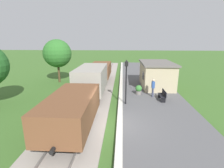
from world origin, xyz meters
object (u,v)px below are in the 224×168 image
Objects in this scene: station_hut at (156,74)px; tree_trackside_far at (57,54)px; lamp_post_near at (126,74)px; person_waiting at (153,87)px; bench_near_hut at (163,95)px; bench_down_platform at (147,73)px; potted_planter at (139,90)px; freight_train at (92,82)px.

tree_trackside_far is at bearing 169.94° from station_hut.
person_waiting is at bearing 38.47° from lamp_post_near.
tree_trackside_far is (-12.22, 2.17, 2.09)m from station_hut.
tree_trackside_far is at bearing 137.08° from lamp_post_near.
bench_near_hut is 1.00× the size of bench_down_platform.
tree_trackside_far is at bearing 149.79° from bench_near_hut.
potted_planter reaches higher than bench_down_platform.
tree_trackside_far reaches higher than potted_planter.
potted_planter is (-1.98, -8.74, 0.00)m from bench_down_platform.
potted_planter is at bearing -125.13° from station_hut.
potted_planter is 11.72m from tree_trackside_far.
person_waiting is at bearing -104.51° from station_hut.
tree_trackside_far is at bearing 133.15° from freight_train.
station_hut is at bearing 54.87° from potted_planter.
bench_down_platform is at bearing -96.49° from person_waiting.
person_waiting is at bearing -28.12° from tree_trackside_far.
freight_train is at bearing -152.01° from station_hut.
freight_train reaches higher than bench_near_hut.
lamp_post_near reaches higher than potted_planter.
station_hut is 6.33× the size of potted_planter.
freight_train is 5.24× the size of lamp_post_near.
potted_planter is at bearing -102.74° from bench_down_platform.
person_waiting is (-0.99, -3.83, -0.47)m from station_hut.
bench_near_hut is at bearing -93.34° from station_hut.
freight_train is at bearing 169.83° from bench_near_hut.
bench_near_hut is (-0.28, -4.78, -0.93)m from station_hut.
tree_trackside_far reaches higher than person_waiting.
lamp_post_near reaches higher than bench_down_platform.
potted_planter is at bearing -28.56° from person_waiting.
potted_planter is 0.25× the size of lamp_post_near.
station_hut is 3.99m from person_waiting.
station_hut reaches higher than person_waiting.
potted_planter is (-1.98, 1.58, 0.00)m from bench_near_hut.
freight_train is 11.35× the size of person_waiting.
freight_train reaches higher than bench_down_platform.
freight_train is 6.67m from bench_near_hut.
lamp_post_near is at bearing 36.33° from person_waiting.
freight_train is at bearing -174.85° from potted_planter.
person_waiting is 0.31× the size of tree_trackside_far.
bench_down_platform is at bearing 77.26° from potted_planter.
freight_train reaches higher than potted_planter.
bench_down_platform is 1.64× the size of potted_planter.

